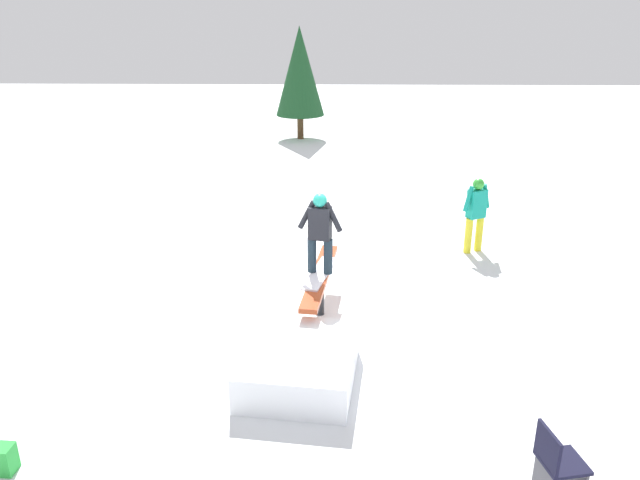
{
  "coord_description": "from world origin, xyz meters",
  "views": [
    {
      "loc": [
        -9.36,
        -0.2,
        4.98
      ],
      "look_at": [
        0.0,
        0.0,
        1.35
      ],
      "focal_mm": 35.0,
      "sensor_mm": 36.0,
      "label": 1
    }
  ],
  "objects_px": {
    "main_rider_on_rail": "(320,235)",
    "pine_tree_far": "(300,71)",
    "rail_feature": "(320,280)",
    "backpack_on_snow": "(1,459)",
    "bystander_teal": "(476,211)",
    "folding_chair": "(557,466)"
  },
  "relations": [
    {
      "from": "folding_chair",
      "to": "backpack_on_snow",
      "type": "relative_size",
      "value": 2.59
    },
    {
      "from": "folding_chair",
      "to": "backpack_on_snow",
      "type": "height_order",
      "value": "folding_chair"
    },
    {
      "from": "main_rider_on_rail",
      "to": "bystander_teal",
      "type": "bearing_deg",
      "value": -33.85
    },
    {
      "from": "rail_feature",
      "to": "main_rider_on_rail",
      "type": "bearing_deg",
      "value": 0.0
    },
    {
      "from": "pine_tree_far",
      "to": "rail_feature",
      "type": "bearing_deg",
      "value": -175.78
    },
    {
      "from": "main_rider_on_rail",
      "to": "backpack_on_snow",
      "type": "distance_m",
      "value": 5.34
    },
    {
      "from": "rail_feature",
      "to": "backpack_on_snow",
      "type": "height_order",
      "value": "rail_feature"
    },
    {
      "from": "bystander_teal",
      "to": "main_rider_on_rail",
      "type": "bearing_deg",
      "value": -165.41
    },
    {
      "from": "bystander_teal",
      "to": "backpack_on_snow",
      "type": "height_order",
      "value": "bystander_teal"
    },
    {
      "from": "rail_feature",
      "to": "folding_chair",
      "type": "bearing_deg",
      "value": -140.85
    },
    {
      "from": "bystander_teal",
      "to": "pine_tree_far",
      "type": "distance_m",
      "value": 12.11
    },
    {
      "from": "folding_chair",
      "to": "rail_feature",
      "type": "bearing_deg",
      "value": 20.45
    },
    {
      "from": "folding_chair",
      "to": "backpack_on_snow",
      "type": "xyz_separation_m",
      "value": [
        0.27,
        6.07,
        -0.24
      ]
    },
    {
      "from": "main_rider_on_rail",
      "to": "rail_feature",
      "type": "bearing_deg",
      "value": 0.0
    },
    {
      "from": "rail_feature",
      "to": "bystander_teal",
      "type": "relative_size",
      "value": 1.61
    },
    {
      "from": "rail_feature",
      "to": "backpack_on_snow",
      "type": "xyz_separation_m",
      "value": [
        -3.83,
        3.5,
        -0.47
      ]
    },
    {
      "from": "bystander_teal",
      "to": "folding_chair",
      "type": "xyz_separation_m",
      "value": [
        -6.96,
        0.58,
        -0.48
      ]
    },
    {
      "from": "rail_feature",
      "to": "bystander_teal",
      "type": "height_order",
      "value": "bystander_teal"
    },
    {
      "from": "main_rider_on_rail",
      "to": "pine_tree_far",
      "type": "bearing_deg",
      "value": 18.08
    },
    {
      "from": "main_rider_on_rail",
      "to": "pine_tree_far",
      "type": "height_order",
      "value": "pine_tree_far"
    },
    {
      "from": "main_rider_on_rail",
      "to": "bystander_teal",
      "type": "xyz_separation_m",
      "value": [
        2.87,
        -3.15,
        -0.54
      ]
    },
    {
      "from": "bystander_teal",
      "to": "pine_tree_far",
      "type": "relative_size",
      "value": 0.39
    }
  ]
}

